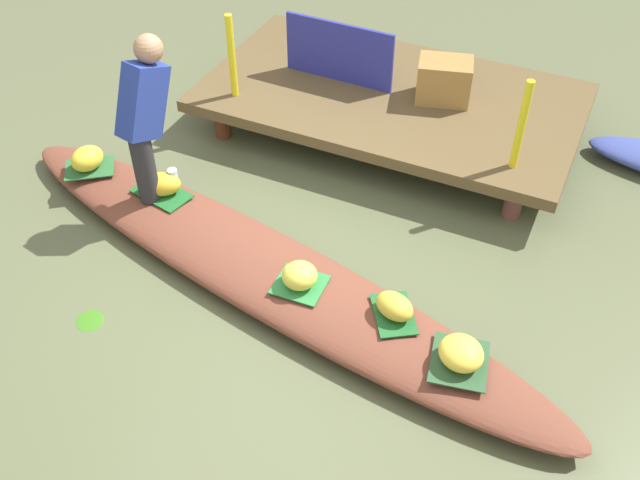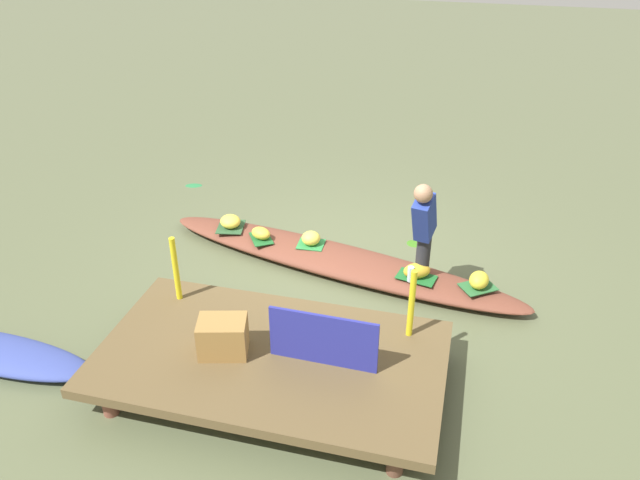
{
  "view_description": "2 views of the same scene",
  "coord_description": "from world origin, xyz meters",
  "px_view_note": "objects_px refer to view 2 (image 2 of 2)",
  "views": [
    {
      "loc": [
        1.88,
        -3.08,
        3.68
      ],
      "look_at": [
        0.35,
        0.21,
        0.35
      ],
      "focal_mm": 41.01,
      "sensor_mm": 36.0,
      "label": 1
    },
    {
      "loc": [
        -1.42,
        6.32,
        4.15
      ],
      "look_at": [
        0.14,
        0.25,
        0.51
      ],
      "focal_mm": 34.86,
      "sensor_mm": 36.0,
      "label": 2
    }
  ],
  "objects_px": {
    "banana_bunch_1": "(230,221)",
    "banana_bunch_2": "(261,233)",
    "banana_bunch_3": "(479,280)",
    "water_bottle": "(411,274)",
    "vendor_person": "(424,225)",
    "vendor_boat": "(336,260)",
    "market_banner": "(323,340)",
    "produce_crate": "(223,337)",
    "banana_bunch_0": "(417,271)",
    "banana_bunch_4": "(311,238)"
  },
  "relations": [
    {
      "from": "banana_bunch_1",
      "to": "banana_bunch_2",
      "type": "distance_m",
      "value": 0.52
    },
    {
      "from": "banana_bunch_3",
      "to": "water_bottle",
      "type": "xyz_separation_m",
      "value": [
        0.75,
        0.06,
        -0.0
      ]
    },
    {
      "from": "vendor_person",
      "to": "vendor_boat",
      "type": "bearing_deg",
      "value": -16.67
    },
    {
      "from": "market_banner",
      "to": "banana_bunch_1",
      "type": "bearing_deg",
      "value": -51.3
    },
    {
      "from": "banana_bunch_3",
      "to": "produce_crate",
      "type": "height_order",
      "value": "produce_crate"
    },
    {
      "from": "banana_bunch_0",
      "to": "banana_bunch_2",
      "type": "xyz_separation_m",
      "value": [
        2.01,
        -0.4,
        -0.01
      ]
    },
    {
      "from": "banana_bunch_0",
      "to": "banana_bunch_3",
      "type": "distance_m",
      "value": 0.69
    },
    {
      "from": "banana_bunch_3",
      "to": "produce_crate",
      "type": "bearing_deg",
      "value": 40.19
    },
    {
      "from": "vendor_person",
      "to": "market_banner",
      "type": "relative_size",
      "value": 1.24
    },
    {
      "from": "banana_bunch_0",
      "to": "produce_crate",
      "type": "height_order",
      "value": "produce_crate"
    },
    {
      "from": "vendor_boat",
      "to": "banana_bunch_4",
      "type": "bearing_deg",
      "value": -5.84
    },
    {
      "from": "banana_bunch_1",
      "to": "vendor_person",
      "type": "distance_m",
      "value": 2.67
    },
    {
      "from": "banana_bunch_1",
      "to": "water_bottle",
      "type": "xyz_separation_m",
      "value": [
        -2.44,
        0.67,
        0.01
      ]
    },
    {
      "from": "banana_bunch_0",
      "to": "water_bottle",
      "type": "relative_size",
      "value": 1.7
    },
    {
      "from": "banana_bunch_1",
      "to": "produce_crate",
      "type": "height_order",
      "value": "produce_crate"
    },
    {
      "from": "banana_bunch_1",
      "to": "vendor_boat",
      "type": "bearing_deg",
      "value": 169.22
    },
    {
      "from": "banana_bunch_0",
      "to": "banana_bunch_3",
      "type": "bearing_deg",
      "value": 177.88
    },
    {
      "from": "banana_bunch_0",
      "to": "water_bottle",
      "type": "bearing_deg",
      "value": 55.4
    },
    {
      "from": "vendor_boat",
      "to": "water_bottle",
      "type": "relative_size",
      "value": 25.83
    },
    {
      "from": "vendor_boat",
      "to": "banana_bunch_3",
      "type": "xyz_separation_m",
      "value": [
        -1.7,
        0.33,
        0.2
      ]
    },
    {
      "from": "banana_bunch_3",
      "to": "banana_bunch_1",
      "type": "bearing_deg",
      "value": -10.84
    },
    {
      "from": "banana_bunch_3",
      "to": "water_bottle",
      "type": "bearing_deg",
      "value": 4.75
    },
    {
      "from": "vendor_person",
      "to": "water_bottle",
      "type": "bearing_deg",
      "value": 41.33
    },
    {
      "from": "vendor_person",
      "to": "market_banner",
      "type": "height_order",
      "value": "vendor_person"
    },
    {
      "from": "banana_bunch_4",
      "to": "banana_bunch_3",
      "type": "bearing_deg",
      "value": 167.86
    },
    {
      "from": "banana_bunch_2",
      "to": "banana_bunch_4",
      "type": "xyz_separation_m",
      "value": [
        -0.65,
        -0.02,
        0.01
      ]
    },
    {
      "from": "market_banner",
      "to": "banana_bunch_0",
      "type": "bearing_deg",
      "value": -107.81
    },
    {
      "from": "vendor_person",
      "to": "market_banner",
      "type": "bearing_deg",
      "value": 70.09
    },
    {
      "from": "banana_bunch_4",
      "to": "market_banner",
      "type": "xyz_separation_m",
      "value": [
        -0.73,
        2.26,
        0.33
      ]
    },
    {
      "from": "banana_bunch_2",
      "to": "vendor_person",
      "type": "bearing_deg",
      "value": 168.71
    },
    {
      "from": "banana_bunch_4",
      "to": "water_bottle",
      "type": "distance_m",
      "value": 1.4
    },
    {
      "from": "banana_bunch_4",
      "to": "vendor_person",
      "type": "relative_size",
      "value": 0.19
    },
    {
      "from": "banana_bunch_4",
      "to": "vendor_person",
      "type": "height_order",
      "value": "vendor_person"
    },
    {
      "from": "vendor_boat",
      "to": "produce_crate",
      "type": "xyz_separation_m",
      "value": [
        0.55,
        2.23,
        0.44
      ]
    },
    {
      "from": "water_bottle",
      "to": "banana_bunch_0",
      "type": "bearing_deg",
      "value": -124.6
    },
    {
      "from": "banana_bunch_0",
      "to": "banana_bunch_2",
      "type": "height_order",
      "value": "banana_bunch_0"
    },
    {
      "from": "produce_crate",
      "to": "water_bottle",
      "type": "bearing_deg",
      "value": -129.17
    },
    {
      "from": "water_bottle",
      "to": "market_banner",
      "type": "distance_m",
      "value": 1.88
    },
    {
      "from": "vendor_person",
      "to": "water_bottle",
      "type": "xyz_separation_m",
      "value": [
        0.09,
        0.08,
        -0.61
      ]
    },
    {
      "from": "banana_bunch_0",
      "to": "banana_bunch_1",
      "type": "height_order",
      "value": "banana_bunch_0"
    },
    {
      "from": "banana_bunch_3",
      "to": "vendor_person",
      "type": "distance_m",
      "value": 0.89
    },
    {
      "from": "banana_bunch_4",
      "to": "water_bottle",
      "type": "relative_size",
      "value": 1.26
    },
    {
      "from": "vendor_boat",
      "to": "water_bottle",
      "type": "bearing_deg",
      "value": 169.78
    },
    {
      "from": "vendor_person",
      "to": "produce_crate",
      "type": "height_order",
      "value": "vendor_person"
    },
    {
      "from": "banana_bunch_2",
      "to": "market_banner",
      "type": "height_order",
      "value": "market_banner"
    },
    {
      "from": "banana_bunch_0",
      "to": "banana_bunch_4",
      "type": "distance_m",
      "value": 1.43
    },
    {
      "from": "banana_bunch_4",
      "to": "produce_crate",
      "type": "relative_size",
      "value": 0.53
    },
    {
      "from": "banana_bunch_1",
      "to": "produce_crate",
      "type": "bearing_deg",
      "value": 110.53
    },
    {
      "from": "banana_bunch_1",
      "to": "banana_bunch_2",
      "type": "relative_size",
      "value": 1.05
    },
    {
      "from": "vendor_boat",
      "to": "banana_bunch_0",
      "type": "relative_size",
      "value": 15.15
    }
  ]
}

